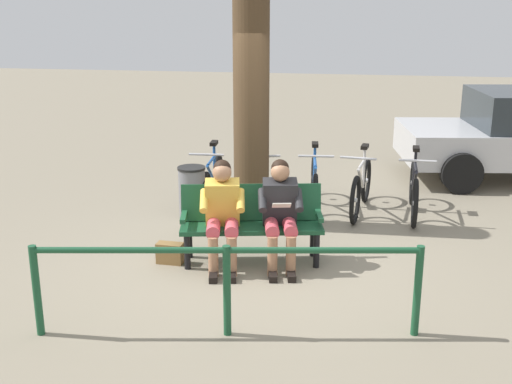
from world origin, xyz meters
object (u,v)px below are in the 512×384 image
(litter_bin, at_px, (192,195))
(bicycle_purple, at_px, (258,185))
(tree_trunk, at_px, (251,108))
(bicycle_black, at_px, (361,188))
(person_reading, at_px, (280,209))
(person_companion, at_px, (222,209))
(bicycle_blue, at_px, (414,190))
(bicycle_red, at_px, (314,185))
(bicycle_orange, at_px, (212,183))
(bench, at_px, (251,218))
(handbag, at_px, (170,253))

(litter_bin, distance_m, bicycle_purple, 1.03)
(tree_trunk, distance_m, bicycle_black, 2.00)
(person_reading, height_order, person_companion, same)
(litter_bin, xyz_separation_m, bicycle_blue, (-2.95, -0.78, -0.03))
(bicycle_red, distance_m, bicycle_purple, 0.80)
(tree_trunk, xyz_separation_m, bicycle_orange, (0.67, -0.58, -1.19))
(bench, bearing_deg, bicycle_orange, -75.38)
(tree_trunk, relative_size, bicycle_orange, 1.85)
(litter_bin, distance_m, bicycle_red, 1.78)
(tree_trunk, xyz_separation_m, bicycle_purple, (0.01, -0.58, -1.19))
(handbag, bearing_deg, litter_bin, -85.48)
(person_companion, height_order, bicycle_blue, person_companion)
(bicycle_purple, bearing_deg, bicycle_red, 82.96)
(bicycle_black, distance_m, bicycle_red, 0.66)
(bench, distance_m, bicycle_black, 2.32)
(bench, height_order, person_companion, person_companion)
(handbag, bearing_deg, bicycle_black, -133.61)
(person_reading, bearing_deg, tree_trunk, -78.76)
(person_companion, bearing_deg, handbag, -7.78)
(bench, bearing_deg, litter_bin, -60.26)
(bicycle_red, bearing_deg, person_companion, -26.88)
(tree_trunk, bearing_deg, litter_bin, 6.62)
(bench, distance_m, tree_trunk, 1.65)
(bench, bearing_deg, handbag, 4.96)
(handbag, xyz_separation_m, bicycle_red, (-1.46, -2.24, 0.24))
(litter_bin, bearing_deg, bicycle_purple, -139.42)
(bench, bearing_deg, tree_trunk, -91.37)
(litter_bin, bearing_deg, bench, 130.96)
(bicycle_black, relative_size, bicycle_orange, 0.99)
(handbag, bearing_deg, bicycle_blue, -142.16)
(bench, height_order, bicycle_orange, bicycle_orange)
(handbag, bearing_deg, bicycle_purple, -107.79)
(person_companion, height_order, tree_trunk, tree_trunk)
(handbag, relative_size, tree_trunk, 0.10)
(person_companion, height_order, bicycle_red, person_companion)
(person_reading, height_order, bicycle_black, person_reading)
(bench, bearing_deg, bicycle_red, -117.11)
(bicycle_blue, bearing_deg, bicycle_orange, -85.63)
(bicycle_black, xyz_separation_m, bicycle_red, (0.66, -0.02, 0.00))
(bicycle_red, height_order, bicycle_orange, same)
(bicycle_black, height_order, bicycle_purple, same)
(tree_trunk, bearing_deg, bicycle_orange, -40.89)
(bicycle_red, relative_size, bicycle_orange, 1.00)
(bicycle_orange, bearing_deg, handbag, -3.14)
(bench, distance_m, bicycle_blue, 2.75)
(litter_bin, distance_m, bicycle_black, 2.37)
(bicycle_purple, bearing_deg, litter_bin, -67.19)
(bicycle_black, xyz_separation_m, bicycle_orange, (2.11, 0.13, 0.00))
(person_companion, relative_size, handbag, 4.00)
(bicycle_black, height_order, bicycle_orange, same)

